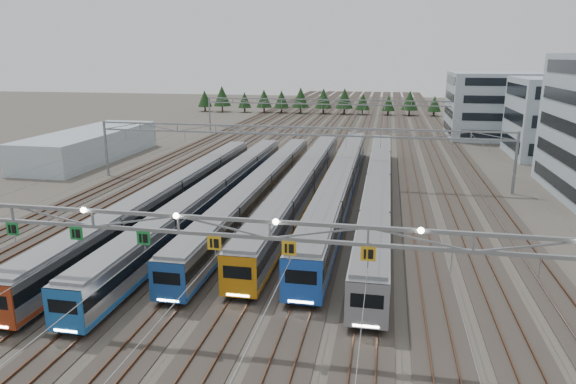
% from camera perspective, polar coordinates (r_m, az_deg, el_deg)
% --- Properties ---
extents(ground, '(400.00, 400.00, 0.00)m').
position_cam_1_polar(ground, '(34.25, -11.42, -15.17)').
color(ground, '#47423A').
rests_on(ground, ground).
extents(track_bed, '(54.00, 260.00, 5.42)m').
position_cam_1_polar(track_bed, '(128.74, 5.58, 7.90)').
color(track_bed, '#2D2823').
rests_on(track_bed, ground).
extents(train_a, '(2.70, 54.03, 3.51)m').
position_cam_1_polar(train_a, '(58.51, -12.81, -0.33)').
color(train_a, black).
rests_on(train_a, ground).
extents(train_b, '(2.64, 56.82, 3.43)m').
position_cam_1_polar(train_b, '(58.47, -8.09, -0.15)').
color(train_b, black).
rests_on(train_b, ground).
extents(train_c, '(2.67, 53.38, 3.47)m').
position_cam_1_polar(train_c, '(60.21, -3.04, 0.44)').
color(train_c, black).
rests_on(train_c, ground).
extents(train_d, '(2.79, 56.40, 3.63)m').
position_cam_1_polar(train_d, '(62.29, 1.67, 1.02)').
color(train_d, black).
rests_on(train_d, ground).
extents(train_e, '(2.96, 58.64, 3.86)m').
position_cam_1_polar(train_e, '(62.60, 5.88, 1.12)').
color(train_e, black).
rests_on(train_e, ground).
extents(train_f, '(2.78, 60.72, 3.61)m').
position_cam_1_polar(train_f, '(61.13, 9.96, 0.52)').
color(train_f, black).
rests_on(train_f, ground).
extents(gantry_near, '(56.36, 0.61, 8.08)m').
position_cam_1_polar(gantry_near, '(31.26, -12.24, -3.93)').
color(gantry_near, gray).
rests_on(gantry_near, ground).
extents(gantry_mid, '(56.36, 0.36, 8.00)m').
position_cam_1_polar(gantry_mid, '(69.11, 0.87, 6.06)').
color(gantry_mid, gray).
rests_on(gantry_mid, ground).
extents(gantry_far, '(56.36, 0.36, 8.00)m').
position_cam_1_polar(gantry_far, '(113.37, 4.91, 9.47)').
color(gantry_far, gray).
rests_on(gantry_far, ground).
extents(depot_bldg_mid, '(14.00, 16.00, 13.43)m').
position_cam_1_polar(depot_bldg_mid, '(99.35, 27.69, 7.27)').
color(depot_bldg_mid, '#9DB1BB').
rests_on(depot_bldg_mid, ground).
extents(depot_bldg_north, '(22.00, 18.00, 13.63)m').
position_cam_1_polar(depot_bldg_north, '(119.36, 22.78, 8.86)').
color(depot_bldg_north, '#9DB1BB').
rests_on(depot_bldg_north, ground).
extents(west_shed, '(10.00, 30.00, 4.74)m').
position_cam_1_polar(west_shed, '(93.29, -21.16, 4.87)').
color(west_shed, '#9DB1BB').
rests_on(west_shed, ground).
extents(treeline, '(81.20, 5.60, 7.02)m').
position_cam_1_polar(treeline, '(156.94, 3.95, 10.19)').
color(treeline, '#332114').
rests_on(treeline, ground).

